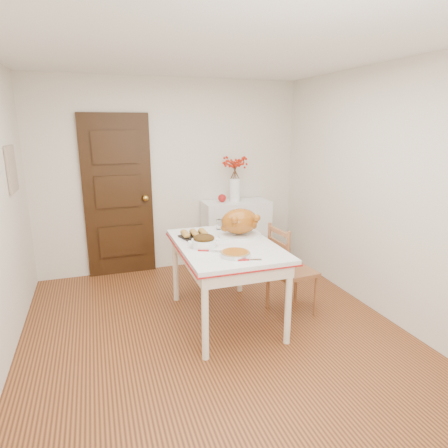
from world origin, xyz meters
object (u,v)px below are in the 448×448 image
object	(u,v)px
kitchen_table	(226,282)
turkey_platter	(240,223)
pumpkin_pie	(235,253)
chair_oak	(292,269)
sideboard	(236,233)

from	to	relation	value
kitchen_table	turkey_platter	world-z (taller)	turkey_platter
turkey_platter	pumpkin_pie	world-z (taller)	turkey_platter
chair_oak	turkey_platter	size ratio (longest dim) A/B	2.12
kitchen_table	turkey_platter	xyz separation A→B (m)	(0.21, 0.18, 0.55)
turkey_platter	pumpkin_pie	size ratio (longest dim) A/B	1.69
chair_oak	turkey_platter	distance (m)	0.73
chair_oak	pumpkin_pie	world-z (taller)	chair_oak
sideboard	turkey_platter	distance (m)	1.43
sideboard	pumpkin_pie	world-z (taller)	sideboard
sideboard	turkey_platter	size ratio (longest dim) A/B	2.03
kitchen_table	chair_oak	bearing A→B (deg)	-4.55
turkey_platter	pumpkin_pie	xyz separation A→B (m)	(-0.25, -0.56, -0.11)
sideboard	kitchen_table	size ratio (longest dim) A/B	0.67
pumpkin_pie	kitchen_table	bearing A→B (deg)	84.03
sideboard	kitchen_table	world-z (taller)	sideboard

